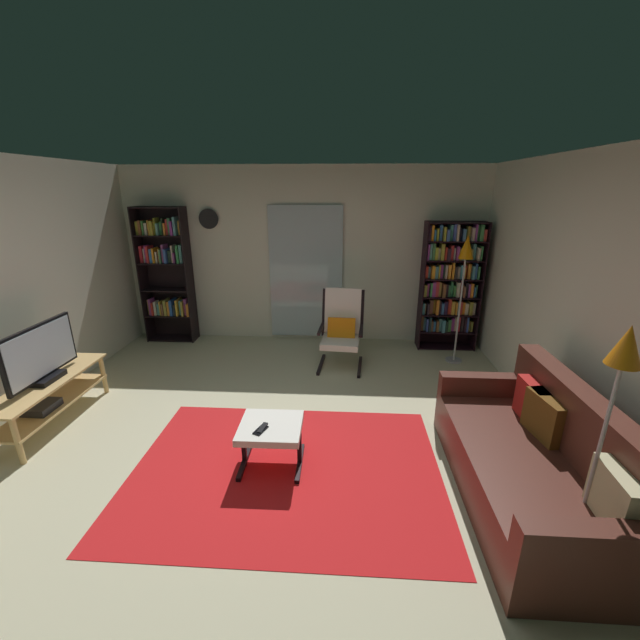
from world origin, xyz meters
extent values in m
plane|color=beige|center=(0.00, 0.00, 0.00)|extent=(7.02, 7.02, 0.00)
cube|color=silver|center=(0.00, 2.90, 1.30)|extent=(5.60, 0.06, 2.60)
cube|color=silver|center=(2.70, 0.00, 1.30)|extent=(0.06, 6.00, 2.60)
cube|color=silver|center=(0.05, 2.83, 1.05)|extent=(1.10, 0.01, 2.00)
cube|color=red|center=(0.16, -0.26, 0.00)|extent=(2.60, 1.87, 0.01)
cube|color=tan|center=(-2.28, 0.32, 0.46)|extent=(0.40, 1.36, 0.02)
cube|color=tan|center=(-2.28, 0.32, 0.21)|extent=(0.36, 1.30, 0.02)
cylinder|color=tan|center=(-2.13, -0.31, 0.23)|extent=(0.05, 0.05, 0.45)
cylinder|color=tan|center=(-2.13, 0.95, 0.23)|extent=(0.05, 0.05, 0.45)
cylinder|color=tan|center=(-2.43, 0.95, 0.23)|extent=(0.05, 0.05, 0.45)
cube|color=#28282D|center=(-2.28, 0.17, 0.26)|extent=(0.24, 0.28, 0.07)
cube|color=black|center=(-2.28, 0.32, 0.50)|extent=(0.20, 0.32, 0.05)
cube|color=black|center=(-2.28, 0.32, 0.79)|extent=(0.04, 0.90, 0.52)
cube|color=silver|center=(-2.26, 0.32, 0.79)|extent=(0.01, 0.85, 0.47)
cube|color=black|center=(-2.41, 2.67, 1.02)|extent=(0.02, 0.30, 2.03)
cube|color=black|center=(-1.69, 2.67, 1.02)|extent=(0.02, 0.30, 2.03)
cube|color=black|center=(-2.05, 2.81, 1.02)|extent=(0.73, 0.02, 2.03)
cube|color=black|center=(-2.05, 2.67, 0.02)|extent=(0.70, 0.28, 0.02)
cube|color=black|center=(-2.05, 2.67, 0.41)|extent=(0.70, 0.28, 0.02)
cube|color=black|center=(-2.05, 2.67, 0.81)|extent=(0.70, 0.28, 0.02)
cube|color=black|center=(-2.05, 2.67, 1.22)|extent=(0.70, 0.28, 0.02)
cube|color=black|center=(-2.05, 2.67, 1.62)|extent=(0.70, 0.28, 0.02)
cube|color=black|center=(-2.05, 2.67, 2.01)|extent=(0.70, 0.28, 0.02)
cube|color=olive|center=(-2.37, 2.69, 0.53)|extent=(0.03, 0.12, 0.23)
cube|color=#8D3B8A|center=(-2.34, 2.66, 0.54)|extent=(0.03, 0.16, 0.25)
cube|color=red|center=(-2.30, 2.67, 0.51)|extent=(0.03, 0.22, 0.20)
cube|color=beige|center=(-2.26, 2.65, 0.52)|extent=(0.03, 0.14, 0.21)
cube|color=#519FA0|center=(-2.22, 2.66, 0.50)|extent=(0.03, 0.11, 0.18)
cube|color=gold|center=(-2.18, 2.65, 0.52)|extent=(0.02, 0.13, 0.22)
cube|color=brown|center=(-2.15, 2.66, 0.51)|extent=(0.03, 0.17, 0.18)
cube|color=olive|center=(-2.10, 2.66, 0.54)|extent=(0.04, 0.18, 0.25)
cube|color=orange|center=(-2.05, 2.65, 0.52)|extent=(0.04, 0.14, 0.22)
cube|color=#2757AE|center=(-2.00, 2.67, 0.54)|extent=(0.04, 0.22, 0.24)
cube|color=#1F2B2E|center=(-1.96, 2.67, 0.50)|extent=(0.03, 0.19, 0.17)
cube|color=gold|center=(-1.91, 2.68, 0.54)|extent=(0.03, 0.23, 0.25)
cube|color=#569DA2|center=(-1.87, 2.67, 0.53)|extent=(0.03, 0.11, 0.23)
cube|color=#AA9F38|center=(-1.83, 2.68, 0.53)|extent=(0.03, 0.22, 0.23)
cube|color=#8E3F8A|center=(-1.79, 2.66, 0.54)|extent=(0.04, 0.10, 0.26)
cube|color=orange|center=(-1.74, 2.65, 0.51)|extent=(0.04, 0.20, 0.20)
cube|color=red|center=(-2.37, 2.66, 1.35)|extent=(0.04, 0.11, 0.25)
cube|color=#C2B0A7|center=(-2.33, 2.68, 1.33)|extent=(0.02, 0.14, 0.21)
cube|color=#A03796|center=(-2.30, 2.67, 1.35)|extent=(0.03, 0.12, 0.25)
cube|color=red|center=(-2.26, 2.67, 1.35)|extent=(0.03, 0.20, 0.24)
cube|color=#2E67AD|center=(-2.21, 2.67, 1.33)|extent=(0.04, 0.18, 0.21)
cube|color=orange|center=(-2.17, 2.67, 1.33)|extent=(0.03, 0.19, 0.22)
cube|color=beige|center=(-2.13, 2.67, 1.31)|extent=(0.03, 0.16, 0.16)
cube|color=orange|center=(-2.10, 2.68, 1.33)|extent=(0.02, 0.15, 0.21)
cube|color=#417B4C|center=(-2.06, 2.66, 1.33)|extent=(0.02, 0.20, 0.20)
cube|color=#8E4485|center=(-2.03, 2.68, 1.36)|extent=(0.03, 0.18, 0.27)
cube|color=#3860B0|center=(-1.99, 2.66, 1.33)|extent=(0.03, 0.21, 0.20)
cube|color=#1A2F25|center=(-1.94, 2.69, 1.32)|extent=(0.04, 0.16, 0.18)
cube|color=beige|center=(-1.90, 2.69, 1.36)|extent=(0.03, 0.15, 0.26)
cube|color=#98408B|center=(-1.87, 2.69, 1.30)|extent=(0.02, 0.21, 0.15)
cube|color=#1D222D|center=(-1.84, 2.67, 1.33)|extent=(0.03, 0.12, 0.20)
cube|color=#2F8B45|center=(-1.80, 2.68, 1.36)|extent=(0.03, 0.24, 0.26)
cube|color=#55979A|center=(-1.76, 2.67, 1.36)|extent=(0.04, 0.16, 0.27)
cube|color=olive|center=(-2.37, 2.69, 1.73)|extent=(0.04, 0.18, 0.19)
cube|color=brown|center=(-2.32, 2.65, 1.74)|extent=(0.04, 0.16, 0.21)
cube|color=#418C3E|center=(-2.28, 2.68, 1.73)|extent=(0.02, 0.19, 0.20)
cube|color=beige|center=(-2.24, 2.65, 1.72)|extent=(0.04, 0.12, 0.17)
cube|color=orange|center=(-2.20, 2.67, 1.74)|extent=(0.02, 0.14, 0.21)
cube|color=#AA8829|center=(-2.17, 2.67, 1.73)|extent=(0.02, 0.22, 0.20)
cube|color=olive|center=(-2.13, 2.66, 1.73)|extent=(0.04, 0.22, 0.20)
cube|color=olive|center=(-2.10, 2.68, 1.75)|extent=(0.02, 0.17, 0.24)
cube|color=#5D9E9B|center=(-2.06, 2.67, 1.72)|extent=(0.03, 0.20, 0.17)
cube|color=#39823F|center=(-2.02, 2.68, 1.73)|extent=(0.04, 0.10, 0.19)
cube|color=black|center=(-1.99, 2.68, 1.75)|extent=(0.02, 0.15, 0.24)
cube|color=orange|center=(-1.95, 2.68, 1.72)|extent=(0.02, 0.21, 0.17)
cube|color=#C53739|center=(-1.93, 2.67, 1.74)|extent=(0.03, 0.13, 0.22)
cube|color=#3D8150|center=(-1.89, 2.68, 1.75)|extent=(0.04, 0.15, 0.24)
cube|color=#88308C|center=(-1.84, 2.65, 1.73)|extent=(0.03, 0.23, 0.20)
cube|color=#579CA0|center=(-1.80, 2.66, 1.76)|extent=(0.03, 0.19, 0.26)
cube|color=gold|center=(-1.75, 2.69, 1.73)|extent=(0.04, 0.12, 0.20)
cube|color=black|center=(1.75, 2.60, 0.92)|extent=(0.02, 0.30, 1.85)
cube|color=black|center=(2.56, 2.60, 0.92)|extent=(0.02, 0.30, 1.85)
cube|color=black|center=(2.15, 2.74, 0.92)|extent=(0.83, 0.02, 1.85)
cube|color=black|center=(2.15, 2.60, 0.02)|extent=(0.80, 0.28, 0.02)
cube|color=black|center=(2.15, 2.60, 0.26)|extent=(0.80, 0.28, 0.02)
cube|color=black|center=(2.15, 2.60, 0.53)|extent=(0.80, 0.28, 0.02)
cube|color=black|center=(2.15, 2.60, 0.79)|extent=(0.80, 0.28, 0.02)
cube|color=black|center=(2.15, 2.60, 1.06)|extent=(0.80, 0.28, 0.02)
cube|color=black|center=(2.15, 2.60, 1.32)|extent=(0.80, 0.28, 0.02)
cube|color=black|center=(2.15, 2.60, 1.58)|extent=(0.80, 0.28, 0.02)
cube|color=black|center=(2.15, 2.60, 1.83)|extent=(0.80, 0.28, 0.02)
cube|color=brown|center=(1.79, 2.62, 0.39)|extent=(0.04, 0.14, 0.23)
cube|color=teal|center=(1.83, 2.61, 0.37)|extent=(0.02, 0.12, 0.20)
cube|color=#3B54AA|center=(1.86, 2.61, 0.37)|extent=(0.03, 0.20, 0.19)
cube|color=#172A2F|center=(1.89, 2.58, 0.39)|extent=(0.03, 0.22, 0.23)
cube|color=brown|center=(1.93, 2.60, 0.35)|extent=(0.03, 0.16, 0.16)
cube|color=#2E69A5|center=(1.97, 2.61, 0.35)|extent=(0.03, 0.17, 0.15)
cube|color=brown|center=(2.01, 2.62, 0.35)|extent=(0.03, 0.23, 0.16)
cube|color=#5B9B9A|center=(2.05, 2.59, 0.37)|extent=(0.03, 0.12, 0.19)
cube|color=teal|center=(2.09, 2.59, 0.36)|extent=(0.04, 0.23, 0.18)
cube|color=#192C23|center=(2.14, 2.61, 0.35)|extent=(0.03, 0.24, 0.16)
cube|color=#408940|center=(2.19, 2.58, 0.36)|extent=(0.04, 0.13, 0.18)
cube|color=#9A3894|center=(2.24, 2.61, 0.37)|extent=(0.04, 0.13, 0.20)
cube|color=beige|center=(2.28, 2.62, 0.38)|extent=(0.04, 0.13, 0.22)
cube|color=#BF2A36|center=(2.32, 2.59, 0.38)|extent=(0.03, 0.11, 0.22)
cube|color=black|center=(2.37, 2.61, 0.39)|extent=(0.04, 0.17, 0.23)
cube|color=black|center=(2.41, 2.62, 0.38)|extent=(0.03, 0.20, 0.22)
cube|color=#3654B8|center=(2.44, 2.59, 0.38)|extent=(0.02, 0.17, 0.22)
cube|color=olive|center=(2.47, 2.61, 0.35)|extent=(0.03, 0.13, 0.16)
cube|color=#A4A03D|center=(2.51, 2.61, 0.35)|extent=(0.03, 0.15, 0.15)
cube|color=teal|center=(1.79, 2.58, 0.62)|extent=(0.03, 0.16, 0.16)
cube|color=brown|center=(1.82, 2.61, 0.61)|extent=(0.02, 0.16, 0.16)
cube|color=black|center=(1.85, 2.59, 0.62)|extent=(0.03, 0.22, 0.16)
cube|color=brown|center=(1.90, 2.62, 0.64)|extent=(0.04, 0.18, 0.21)
cube|color=#A98D26|center=(1.94, 2.61, 0.64)|extent=(0.02, 0.10, 0.21)
cube|color=orange|center=(1.98, 2.58, 0.65)|extent=(0.04, 0.18, 0.22)
cube|color=#2A1E2C|center=(2.03, 2.61, 0.64)|extent=(0.03, 0.17, 0.20)
cube|color=#3969A9|center=(2.06, 2.61, 0.62)|extent=(0.03, 0.18, 0.17)
cube|color=#271832|center=(2.10, 2.62, 0.63)|extent=(0.04, 0.21, 0.20)
cube|color=red|center=(2.16, 2.60, 0.65)|extent=(0.04, 0.14, 0.23)
cube|color=gold|center=(2.21, 2.62, 0.63)|extent=(0.04, 0.21, 0.20)
cube|color=orange|center=(2.26, 2.59, 0.63)|extent=(0.03, 0.16, 0.19)
cube|color=teal|center=(2.29, 2.61, 0.63)|extent=(0.03, 0.20, 0.19)
cube|color=red|center=(2.32, 2.60, 0.64)|extent=(0.03, 0.17, 0.20)
cube|color=orange|center=(2.36, 2.62, 0.63)|extent=(0.03, 0.15, 0.18)
cube|color=beige|center=(2.40, 2.61, 0.62)|extent=(0.04, 0.17, 0.17)
cube|color=olive|center=(2.46, 2.59, 0.63)|extent=(0.04, 0.18, 0.19)
cube|color=beige|center=(2.51, 2.59, 0.63)|extent=(0.04, 0.12, 0.18)
cube|color=#9B9D3B|center=(1.79, 2.59, 0.89)|extent=(0.04, 0.19, 0.17)
cube|color=#9F4084|center=(1.83, 2.60, 0.89)|extent=(0.03, 0.12, 0.18)
cube|color=#348948|center=(1.87, 2.61, 0.90)|extent=(0.02, 0.22, 0.20)
cube|color=#8D3585|center=(1.91, 2.60, 0.91)|extent=(0.04, 0.21, 0.22)
cube|color=#C6393A|center=(1.95, 2.61, 0.91)|extent=(0.04, 0.20, 0.22)
cube|color=#A28C3B|center=(2.00, 2.59, 0.90)|extent=(0.03, 0.12, 0.21)
cube|color=brown|center=(2.05, 2.59, 0.90)|extent=(0.04, 0.24, 0.19)
cube|color=#2B1A26|center=(2.09, 2.61, 0.89)|extent=(0.04, 0.19, 0.18)
cube|color=#36814E|center=(2.13, 2.61, 0.88)|extent=(0.03, 0.16, 0.17)
cube|color=#2C814D|center=(2.17, 2.61, 0.91)|extent=(0.03, 0.12, 0.22)
cube|color=#3A863F|center=(2.21, 2.61, 0.88)|extent=(0.03, 0.14, 0.16)
cube|color=beige|center=(2.25, 2.62, 0.91)|extent=(0.04, 0.23, 0.22)
cube|color=red|center=(2.29, 2.61, 0.91)|extent=(0.02, 0.19, 0.22)
cube|color=brown|center=(2.33, 2.61, 0.88)|extent=(0.03, 0.24, 0.16)
cube|color=#29292F|center=(2.37, 2.60, 0.90)|extent=(0.03, 0.14, 0.21)
cube|color=#994899|center=(2.40, 2.59, 0.90)|extent=(0.02, 0.18, 0.19)
cube|color=orange|center=(2.44, 2.59, 0.90)|extent=(0.04, 0.19, 0.20)
cube|color=#2F6DB5|center=(2.48, 2.59, 0.88)|extent=(0.02, 0.16, 0.15)
cube|color=#35774D|center=(2.51, 2.60, 0.89)|extent=(0.03, 0.11, 0.18)
cube|color=red|center=(1.79, 2.58, 1.15)|extent=(0.03, 0.15, 0.18)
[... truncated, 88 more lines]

